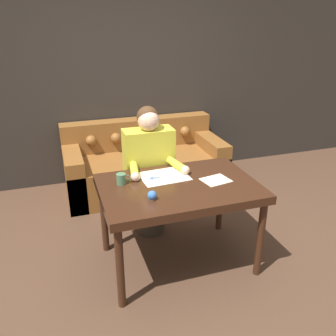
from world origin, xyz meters
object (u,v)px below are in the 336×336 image
object	(u,v)px
couch	(144,165)
scissors	(156,178)
dining_table	(179,193)
mug	(121,179)
person	(149,172)
pin_cushion	(152,196)

from	to	relation	value
couch	scissors	distance (m)	1.49
couch	scissors	xyz separation A→B (m)	(-0.25, -1.39, 0.46)
dining_table	mug	size ratio (longest dim) A/B	11.27
couch	scissors	world-z (taller)	couch
scissors	couch	bearing A→B (deg)	79.89
dining_table	person	xyz separation A→B (m)	(-0.10, 0.55, -0.02)
dining_table	pin_cushion	size ratio (longest dim) A/B	17.80
scissors	pin_cushion	bearing A→B (deg)	-110.89
dining_table	person	size ratio (longest dim) A/B	1.00
person	scissors	world-z (taller)	person
person	pin_cushion	size ratio (longest dim) A/B	17.88
dining_table	mug	bearing A→B (deg)	160.60
dining_table	pin_cushion	distance (m)	0.35
mug	pin_cushion	world-z (taller)	mug
couch	mug	size ratio (longest dim) A/B	16.97
scissors	mug	bearing A→B (deg)	-176.81
dining_table	person	world-z (taller)	person
couch	pin_cushion	bearing A→B (deg)	-102.38
mug	couch	bearing A→B (deg)	68.86
dining_table	scissors	size ratio (longest dim) A/B	6.05
couch	pin_cushion	xyz separation A→B (m)	(-0.38, -1.74, 0.49)
scissors	mug	world-z (taller)	mug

